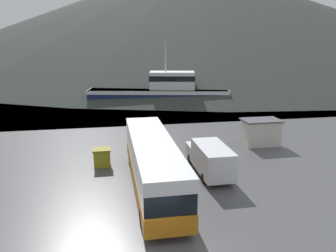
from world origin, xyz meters
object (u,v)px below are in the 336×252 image
at_px(delivery_van, 210,157).
at_px(fishing_boat, 161,91).
at_px(storage_bin, 102,157).
at_px(dock_kiosk, 260,132).
at_px(tour_bus, 153,161).

xyz_separation_m(delivery_van, fishing_boat, (1.07, 28.58, 0.59)).
distance_m(storage_bin, dock_kiosk, 14.81).
distance_m(tour_bus, storage_bin, 5.79).
bearing_deg(storage_bin, dock_kiosk, 11.60).
xyz_separation_m(delivery_van, dock_kiosk, (6.73, 5.80, 0.00)).
distance_m(delivery_van, fishing_boat, 28.60).
distance_m(delivery_van, storage_bin, 8.28).
xyz_separation_m(tour_bus, dock_kiosk, (11.16, 7.57, -0.65)).
bearing_deg(tour_bus, storage_bin, 126.05).
relative_size(fishing_boat, storage_bin, 15.68).
distance_m(delivery_van, dock_kiosk, 8.89).
distance_m(tour_bus, fishing_boat, 30.84).
bearing_deg(storage_bin, delivery_van, -20.00).
height_order(tour_bus, storage_bin, tour_bus).
bearing_deg(dock_kiosk, fishing_boat, 103.97).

